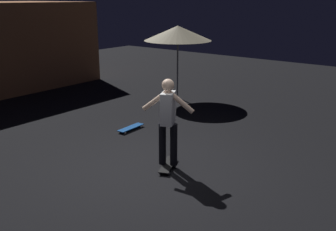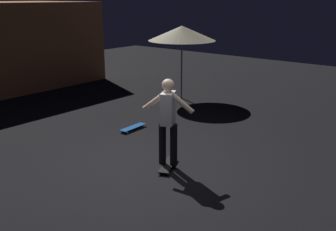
{
  "view_description": "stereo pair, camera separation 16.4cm",
  "coord_description": "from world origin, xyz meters",
  "px_view_note": "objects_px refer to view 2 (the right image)",
  "views": [
    {
      "loc": [
        -5.11,
        -4.38,
        3.16
      ],
      "look_at": [
        0.28,
        -0.14,
        1.05
      ],
      "focal_mm": 41.45,
      "sensor_mm": 36.0,
      "label": 1
    },
    {
      "loc": [
        -5.01,
        -4.51,
        3.16
      ],
      "look_at": [
        0.28,
        -0.14,
        1.05
      ],
      "focal_mm": 41.45,
      "sensor_mm": 36.0,
      "label": 2
    }
  ],
  "objects_px": {
    "skateboard_ridden": "(168,165)",
    "skater": "(168,116)",
    "skateboard_spare": "(133,127)",
    "patio_umbrella": "(182,33)"
  },
  "relations": [
    {
      "from": "skateboard_spare",
      "to": "skater",
      "type": "relative_size",
      "value": 0.47
    },
    {
      "from": "skateboard_ridden",
      "to": "skater",
      "type": "height_order",
      "value": "skater"
    },
    {
      "from": "skateboard_spare",
      "to": "skater",
      "type": "bearing_deg",
      "value": -119.19
    },
    {
      "from": "patio_umbrella",
      "to": "skater",
      "type": "bearing_deg",
      "value": -145.08
    },
    {
      "from": "skateboard_ridden",
      "to": "skater",
      "type": "xyz_separation_m",
      "value": [
        0.0,
        0.0,
        0.98
      ]
    },
    {
      "from": "patio_umbrella",
      "to": "skateboard_spare",
      "type": "relative_size",
      "value": 2.92
    },
    {
      "from": "skateboard_ridden",
      "to": "skater",
      "type": "distance_m",
      "value": 0.98
    },
    {
      "from": "skateboard_spare",
      "to": "skater",
      "type": "height_order",
      "value": "skater"
    },
    {
      "from": "skateboard_ridden",
      "to": "skater",
      "type": "relative_size",
      "value": 0.47
    },
    {
      "from": "skateboard_ridden",
      "to": "skater",
      "type": "bearing_deg",
      "value": 0.0
    }
  ]
}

